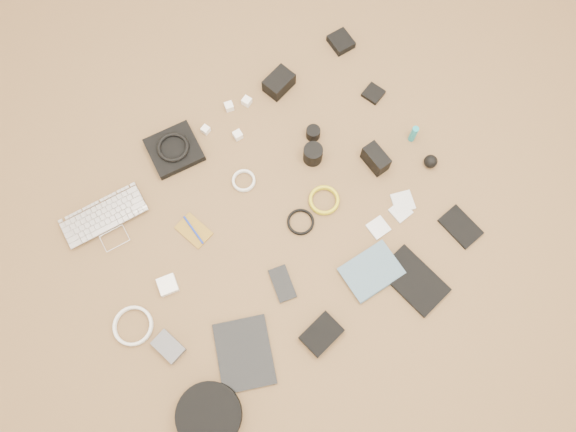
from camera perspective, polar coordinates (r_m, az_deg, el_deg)
room_shell at (r=0.99m, az=-2.36°, el=19.83°), size 4.04×4.04×2.58m
laptop at (r=2.21m, az=-17.71°, el=-1.00°), size 0.34×0.26×0.03m
headphone_pouch at (r=2.26m, az=-11.48°, el=6.60°), size 0.22×0.21×0.03m
headphones at (r=2.24m, az=-11.60°, el=6.87°), size 0.16×0.16×0.02m
charger_a at (r=2.28m, az=-8.36°, el=8.67°), size 0.04×0.04×0.03m
charger_b at (r=2.31m, az=-6.01°, el=11.02°), size 0.04×0.04×0.03m
charger_c at (r=2.32m, az=-4.21°, el=11.54°), size 0.04×0.04×0.03m
charger_d at (r=2.25m, az=-5.12°, el=8.19°), size 0.04×0.04×0.03m
dslr_camera at (r=2.33m, az=-0.93°, el=13.38°), size 0.13×0.10×0.07m
lens_pouch at (r=2.47m, az=5.40°, el=17.21°), size 0.09×0.10×0.03m
notebook_olive at (r=2.14m, az=-9.55°, el=-1.47°), size 0.11×0.14×0.01m
pen_blue at (r=2.13m, az=-9.58°, el=-1.41°), size 0.01×0.13×0.01m
cable_white_a at (r=2.18m, az=-4.51°, el=3.55°), size 0.10×0.10×0.01m
lens_a at (r=2.18m, az=2.55°, el=6.30°), size 0.10×0.10×0.08m
lens_b at (r=2.24m, az=2.57°, el=8.42°), size 0.07×0.07×0.05m
card_reader at (r=2.36m, az=8.66°, el=12.20°), size 0.09×0.09×0.02m
power_brick at (r=2.10m, az=-12.12°, el=-6.87°), size 0.08×0.08×0.03m
cable_white_b at (r=2.11m, az=-15.43°, el=-10.72°), size 0.17×0.17×0.01m
cable_black at (r=2.12m, az=1.29°, el=-0.64°), size 0.12×0.12×0.01m
cable_yellow at (r=2.15m, az=3.67°, el=1.56°), size 0.14×0.14×0.01m
flash at (r=2.20m, az=8.90°, el=5.76°), size 0.06×0.11×0.08m
lens_cleaner at (r=2.27m, az=12.62°, el=8.14°), size 0.03×0.03×0.09m
battery_charger at (r=2.07m, az=-12.05°, el=-12.84°), size 0.09×0.12×0.03m
tablet at (r=2.04m, az=-4.46°, el=-13.78°), size 0.27×0.30×0.01m
phone at (r=2.06m, az=-0.57°, el=-6.89°), size 0.10×0.14×0.01m
filter_case_left at (r=2.14m, az=9.16°, el=-1.17°), size 0.07×0.07×0.01m
filter_case_mid at (r=2.18m, az=11.37°, el=0.47°), size 0.07×0.07×0.01m
filter_case_right at (r=2.19m, az=11.58°, el=1.43°), size 0.10×0.10×0.01m
air_blower at (r=2.25m, az=14.29°, el=5.40°), size 0.06×0.06×0.05m
headphone_case at (r=2.02m, az=-8.02°, el=-19.40°), size 0.29×0.29×0.06m
drive_case at (r=2.03m, az=3.42°, el=-11.90°), size 0.15×0.11×0.03m
paperback at (r=2.08m, az=9.69°, el=-7.30°), size 0.21×0.17×0.02m
notebook_black_a at (r=2.11m, az=12.67°, el=-6.40°), size 0.17×0.25×0.02m
notebook_black_b at (r=2.21m, az=17.12°, el=-1.05°), size 0.11×0.16×0.01m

